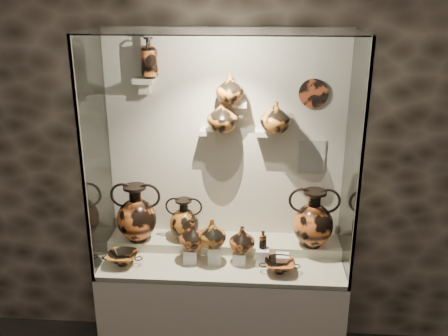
% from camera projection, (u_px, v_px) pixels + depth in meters
% --- Properties ---
extents(wall_back, '(5.00, 0.02, 3.20)m').
position_uv_depth(wall_back, '(226.00, 142.00, 3.57)').
color(wall_back, '#2C251C').
rests_on(wall_back, ground).
extents(plinth, '(1.70, 0.60, 0.80)m').
position_uv_depth(plinth, '(223.00, 310.00, 3.68)').
color(plinth, beige).
rests_on(plinth, floor).
extents(front_tier, '(1.68, 0.58, 0.03)m').
position_uv_depth(front_tier, '(222.00, 261.00, 3.54)').
color(front_tier, beige).
rests_on(front_tier, plinth).
extents(rear_tier, '(1.70, 0.25, 0.10)m').
position_uv_depth(rear_tier, '(224.00, 245.00, 3.69)').
color(rear_tier, beige).
rests_on(rear_tier, plinth).
extents(back_panel, '(1.70, 0.03, 1.60)m').
position_uv_depth(back_panel, '(225.00, 142.00, 3.57)').
color(back_panel, beige).
rests_on(back_panel, plinth).
extents(glass_front, '(1.70, 0.01, 1.60)m').
position_uv_depth(glass_front, '(219.00, 172.00, 3.00)').
color(glass_front, white).
rests_on(glass_front, plinth).
extents(glass_left, '(0.01, 0.60, 1.60)m').
position_uv_depth(glass_left, '(96.00, 154.00, 3.33)').
color(glass_left, white).
rests_on(glass_left, plinth).
extents(glass_right, '(0.01, 0.60, 1.60)m').
position_uv_depth(glass_right, '(353.00, 159.00, 3.22)').
color(glass_right, white).
rests_on(glass_right, plinth).
extents(glass_top, '(1.70, 0.60, 0.01)m').
position_uv_depth(glass_top, '(222.00, 31.00, 3.00)').
color(glass_top, white).
rests_on(glass_top, back_panel).
extents(frame_post_left, '(0.02, 0.02, 1.60)m').
position_uv_depth(frame_post_left, '(82.00, 168.00, 3.06)').
color(frame_post_left, gray).
rests_on(frame_post_left, plinth).
extents(frame_post_right, '(0.02, 0.02, 1.60)m').
position_uv_depth(frame_post_right, '(360.00, 175.00, 2.95)').
color(frame_post_right, gray).
rests_on(frame_post_right, plinth).
extents(pedestal_a, '(0.09, 0.09, 0.10)m').
position_uv_depth(pedestal_a, '(191.00, 255.00, 3.49)').
color(pedestal_a, silver).
rests_on(pedestal_a, front_tier).
extents(pedestal_b, '(0.09, 0.09, 0.13)m').
position_uv_depth(pedestal_b, '(215.00, 254.00, 3.47)').
color(pedestal_b, silver).
rests_on(pedestal_b, front_tier).
extents(pedestal_c, '(0.09, 0.09, 0.09)m').
position_uv_depth(pedestal_c, '(239.00, 258.00, 3.47)').
color(pedestal_c, silver).
rests_on(pedestal_c, front_tier).
extents(pedestal_d, '(0.09, 0.09, 0.12)m').
position_uv_depth(pedestal_d, '(262.00, 257.00, 3.45)').
color(pedestal_d, silver).
rests_on(pedestal_d, front_tier).
extents(pedestal_e, '(0.09, 0.09, 0.08)m').
position_uv_depth(pedestal_e, '(282.00, 260.00, 3.45)').
color(pedestal_e, silver).
rests_on(pedestal_e, front_tier).
extents(bracket_ul, '(0.14, 0.12, 0.04)m').
position_uv_depth(bracket_ul, '(144.00, 80.00, 3.38)').
color(bracket_ul, beige).
rests_on(bracket_ul, back_panel).
extents(bracket_ca, '(0.14, 0.12, 0.04)m').
position_uv_depth(bracket_ca, '(210.00, 131.00, 3.47)').
color(bracket_ca, beige).
rests_on(bracket_ca, back_panel).
extents(bracket_cb, '(0.10, 0.12, 0.04)m').
position_uv_depth(bracket_cb, '(239.00, 104.00, 3.39)').
color(bracket_cb, beige).
rests_on(bracket_cb, back_panel).
extents(bracket_cc, '(0.14, 0.12, 0.04)m').
position_uv_depth(bracket_cc, '(265.00, 132.00, 3.45)').
color(bracket_cc, beige).
rests_on(bracket_cc, back_panel).
extents(amphora_left, '(0.36, 0.36, 0.43)m').
position_uv_depth(amphora_left, '(136.00, 213.00, 3.59)').
color(amphora_left, '#C45A25').
rests_on(amphora_left, rear_tier).
extents(amphora_mid, '(0.31, 0.31, 0.32)m').
position_uv_depth(amphora_mid, '(184.00, 219.00, 3.62)').
color(amphora_mid, '#AE5E1E').
rests_on(amphora_mid, rear_tier).
extents(amphora_right, '(0.44, 0.44, 0.43)m').
position_uv_depth(amphora_right, '(313.00, 218.00, 3.51)').
color(amphora_right, '#C45A25').
rests_on(amphora_right, rear_tier).
extents(jug_a, '(0.23, 0.23, 0.20)m').
position_uv_depth(jug_a, '(193.00, 235.00, 3.45)').
color(jug_a, '#C45A25').
rests_on(jug_a, pedestal_a).
extents(jug_b, '(0.21, 0.21, 0.20)m').
position_uv_depth(jug_b, '(212.00, 233.00, 3.41)').
color(jug_b, '#AE5E1E').
rests_on(jug_b, pedestal_b).
extents(jug_c, '(0.21, 0.21, 0.19)m').
position_uv_depth(jug_c, '(242.00, 239.00, 3.43)').
color(jug_c, '#C45A25').
rests_on(jug_c, pedestal_c).
extents(lekythos_small, '(0.07, 0.07, 0.14)m').
position_uv_depth(lekythos_small, '(263.00, 239.00, 3.42)').
color(lekythos_small, '#AE5E1E').
rests_on(lekythos_small, pedestal_d).
extents(kylix_left, '(0.28, 0.25, 0.11)m').
position_uv_depth(kylix_left, '(122.00, 258.00, 3.45)').
color(kylix_left, '#AE5E1E').
rests_on(kylix_left, front_tier).
extents(kylix_right, '(0.29, 0.26, 0.11)m').
position_uv_depth(kylix_right, '(280.00, 265.00, 3.35)').
color(kylix_right, '#C45A25').
rests_on(kylix_right, front_tier).
extents(lekythos_tall, '(0.12, 0.12, 0.31)m').
position_uv_depth(lekythos_tall, '(149.00, 55.00, 3.31)').
color(lekythos_tall, '#C45A25').
rests_on(lekythos_tall, bracket_ul).
extents(ovoid_vase_a, '(0.27, 0.27, 0.22)m').
position_uv_depth(ovoid_vase_a, '(222.00, 116.00, 3.37)').
color(ovoid_vase_a, '#AE5E1E').
rests_on(ovoid_vase_a, bracket_ca).
extents(ovoid_vase_b, '(0.19, 0.19, 0.20)m').
position_uv_depth(ovoid_vase_b, '(230.00, 88.00, 3.31)').
color(ovoid_vase_b, '#AE5E1E').
rests_on(ovoid_vase_b, bracket_cb).
extents(ovoid_vase_c, '(0.27, 0.27, 0.21)m').
position_uv_depth(ovoid_vase_c, '(275.00, 117.00, 3.35)').
color(ovoid_vase_c, '#AE5E1E').
rests_on(ovoid_vase_c, bracket_cc).
extents(wall_plate, '(0.20, 0.02, 0.20)m').
position_uv_depth(wall_plate, '(313.00, 93.00, 3.38)').
color(wall_plate, '#953B1D').
rests_on(wall_plate, back_panel).
extents(info_placard, '(0.19, 0.01, 0.25)m').
position_uv_depth(info_placard, '(312.00, 157.00, 3.54)').
color(info_placard, beige).
rests_on(info_placard, back_panel).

